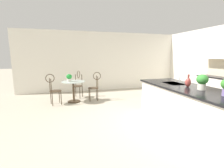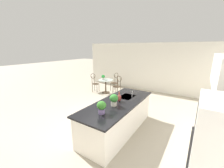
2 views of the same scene
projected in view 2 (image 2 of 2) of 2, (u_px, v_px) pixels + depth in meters
name	position (u px, v px, depth m)	size (l,w,h in m)	color
ground_plane	(102.00, 119.00, 4.97)	(40.00, 40.00, 0.00)	#B2A893
wall_left_window	(145.00, 67.00, 8.10)	(0.12, 7.80, 2.70)	silver
kitchen_island	(118.00, 116.00, 4.17)	(2.80, 1.06, 0.92)	white
back_counter_run	(214.00, 128.00, 3.49)	(2.44, 0.64, 1.52)	white
upper_cabinet_run	(224.00, 72.00, 3.15)	(2.40, 0.36, 0.76)	white
refrigerator	(221.00, 168.00, 1.84)	(0.84, 0.75, 1.84)	white
bistro_table	(106.00, 85.00, 7.70)	(0.80, 0.80, 0.74)	#3D2D1E
chair_near_window	(95.00, 82.00, 7.88)	(0.46, 0.52, 1.04)	#3D2D1E
chair_by_island	(118.00, 85.00, 7.27)	(0.39, 0.49, 1.04)	#3D2D1E
chair_toward_desk	(115.00, 81.00, 8.06)	(0.52, 0.51, 1.04)	#3D2D1E
sink_faucet	(132.00, 94.00, 4.38)	(0.02, 0.02, 0.22)	#B2B5BA
potted_plant_on_table	(103.00, 77.00, 7.62)	(0.19, 0.19, 0.26)	beige
potted_plant_counter_near	(114.00, 99.00, 3.74)	(0.23, 0.23, 0.32)	beige
potted_plant_counter_far	(102.00, 107.00, 3.29)	(0.22, 0.22, 0.31)	#7A669E
vase_on_counter	(119.00, 98.00, 4.06)	(0.13, 0.13, 0.29)	#993D38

